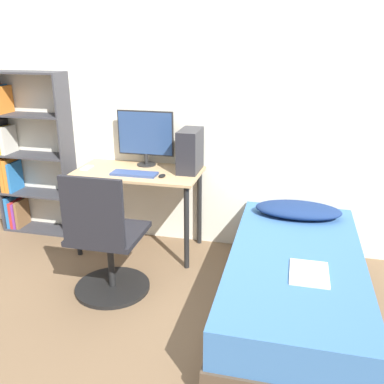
{
  "coord_description": "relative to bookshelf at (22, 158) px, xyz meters",
  "views": [
    {
      "loc": [
        0.88,
        -2.3,
        1.84
      ],
      "look_at": [
        0.16,
        0.67,
        0.75
      ],
      "focal_mm": 40.0,
      "sensor_mm": 36.0,
      "label": 1
    }
  ],
  "objects": [
    {
      "name": "phone",
      "position": [
        0.79,
        -0.2,
        0.02
      ],
      "size": [
        0.07,
        0.14,
        0.01
      ],
      "color": "#B7B7BC",
      "rests_on": "desk"
    },
    {
      "name": "bed",
      "position": [
        2.65,
        -0.84,
        -0.52
      ],
      "size": [
        0.92,
        1.93,
        0.45
      ],
      "color": "#4C3D2D",
      "rests_on": "ground_plane"
    },
    {
      "name": "pillow",
      "position": [
        2.65,
        -0.13,
        -0.24
      ],
      "size": [
        0.7,
        0.36,
        0.11
      ],
      "color": "navy",
      "rests_on": "bed"
    },
    {
      "name": "mouse",
      "position": [
        1.52,
        -0.28,
        0.02
      ],
      "size": [
        0.06,
        0.09,
        0.02
      ],
      "color": "black",
      "rests_on": "desk"
    },
    {
      "name": "monitor",
      "position": [
        1.27,
        0.03,
        0.29
      ],
      "size": [
        0.52,
        0.17,
        0.5
      ],
      "color": "black",
      "rests_on": "desk"
    },
    {
      "name": "keyboard",
      "position": [
        1.27,
        -0.28,
        0.02
      ],
      "size": [
        0.39,
        0.14,
        0.02
      ],
      "color": "#33477A",
      "rests_on": "desk"
    },
    {
      "name": "magazine",
      "position": [
        2.72,
        -1.08,
        -0.29
      ],
      "size": [
        0.24,
        0.32,
        0.01
      ],
      "color": "silver",
      "rests_on": "bed"
    },
    {
      "name": "pc_tower",
      "position": [
        1.7,
        -0.06,
        0.19
      ],
      "size": [
        0.17,
        0.33,
        0.37
      ],
      "color": "#232328",
      "rests_on": "desk"
    },
    {
      "name": "bookshelf",
      "position": [
        0.0,
        0.0,
        0.0
      ],
      "size": [
        0.75,
        0.26,
        1.57
      ],
      "color": "#38383D",
      "rests_on": "ground_plane"
    },
    {
      "name": "office_chair",
      "position": [
        1.28,
        -0.93,
        -0.37
      ],
      "size": [
        0.58,
        0.58,
        0.99
      ],
      "color": "black",
      "rests_on": "ground_plane"
    },
    {
      "name": "desk",
      "position": [
        1.26,
        -0.16,
        -0.11
      ],
      "size": [
        1.1,
        0.59,
        0.76
      ],
      "color": "tan",
      "rests_on": "ground_plane"
    },
    {
      "name": "wall_back",
      "position": [
        1.69,
        0.15,
        0.51
      ],
      "size": [
        8.0,
        0.05,
        2.5
      ],
      "color": "silver",
      "rests_on": "ground_plane"
    },
    {
      "name": "ground_plane",
      "position": [
        1.69,
        -1.24,
        -0.74
      ],
      "size": [
        14.0,
        14.0,
        0.0
      ],
      "primitive_type": "plane",
      "color": "brown"
    }
  ]
}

